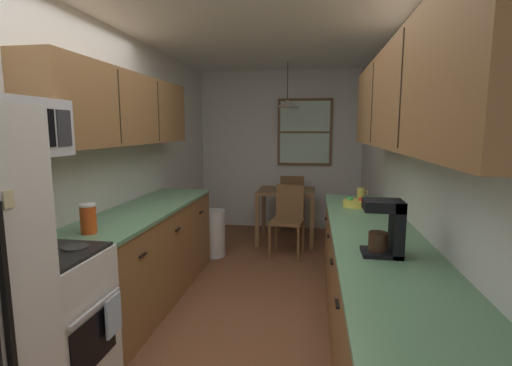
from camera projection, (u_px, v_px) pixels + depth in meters
name	position (u px, v px, depth m)	size (l,w,h in m)	color
ground_plane	(255.00, 294.00, 3.68)	(12.00, 12.00, 0.00)	brown
wall_left	(122.00, 164.00, 3.70)	(0.10, 9.00, 2.55)	silver
wall_right	(405.00, 169.00, 3.29)	(0.10, 9.00, 2.55)	silver
wall_back	(280.00, 151.00, 6.09)	(4.40, 0.10, 2.55)	silver
ceiling_slab	(255.00, 20.00, 3.31)	(4.40, 9.00, 0.08)	white
stove_range	(44.00, 328.00, 2.17)	(0.66, 0.60, 1.10)	white
microwave_over_range	(8.00, 128.00, 2.02)	(0.39, 0.60, 0.33)	silver
counter_left	(148.00, 253.00, 3.54)	(0.64, 2.18, 0.90)	olive
upper_cabinets_left	(124.00, 109.00, 3.32)	(0.33, 2.26, 0.63)	olive
counter_right	(376.00, 298.00, 2.60)	(0.64, 3.24, 0.90)	olive
upper_cabinets_right	(410.00, 97.00, 2.33)	(0.33, 2.92, 0.65)	olive
dining_table	(286.00, 199.00, 5.36)	(0.81, 0.71, 0.76)	brown
dining_chair_near	(288.00, 216.00, 4.82)	(0.45, 0.45, 0.90)	brown
dining_chair_far	(292.00, 200.00, 5.93)	(0.43, 0.43, 0.90)	brown
pendant_light	(287.00, 104.00, 5.17)	(0.34, 0.34, 0.63)	black
back_window	(305.00, 132.00, 5.92)	(0.86, 0.05, 1.06)	brown
trash_bin	(214.00, 233.00, 4.77)	(0.29, 0.29, 0.60)	silver
storage_canister	(88.00, 219.00, 2.59)	(0.11, 0.11, 0.21)	#D84C19
dish_towel	(113.00, 315.00, 2.26)	(0.02, 0.16, 0.24)	silver
coffee_maker	(388.00, 227.00, 2.13)	(0.22, 0.18, 0.32)	black
mug_by_coffeemaker	(361.00, 193.00, 3.94)	(0.11, 0.08, 0.11)	#E5CC4C
fruit_bowl	(356.00, 203.00, 3.50)	(0.24, 0.24, 0.09)	#E5D14C
table_serving_bowl	(281.00, 188.00, 5.28)	(0.18, 0.18, 0.06)	#4C7299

